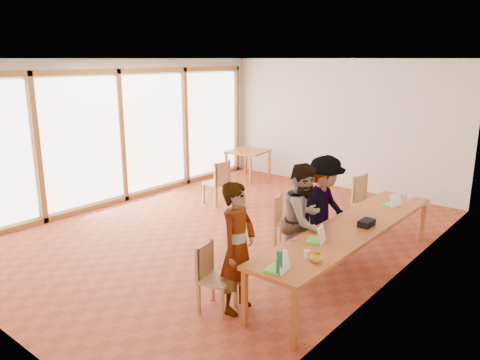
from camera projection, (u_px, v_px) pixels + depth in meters
name	position (u px, v px, depth m)	size (l,w,h in m)	color
ground	(227.00, 231.00, 8.36)	(8.00, 8.00, 0.00)	#A04126
wall_back	(339.00, 124.00, 10.96)	(6.00, 0.10, 3.00)	beige
wall_right	(398.00, 177.00, 6.13)	(0.10, 8.00, 3.00)	beige
window_wall	(121.00, 132.00, 9.82)	(0.10, 8.00, 3.00)	white
ceiling	(226.00, 57.00, 7.60)	(6.00, 8.00, 0.04)	white
communal_table	(352.00, 230.00, 6.48)	(0.80, 4.00, 0.75)	#A75A25
side_table	(248.00, 153.00, 11.82)	(0.90, 0.90, 0.75)	#A75A25
chair_near	(211.00, 270.00, 5.69)	(0.46, 0.46, 0.44)	tan
chair_mid	(283.00, 215.00, 7.61)	(0.51, 0.51, 0.46)	tan
chair_far	(302.00, 219.00, 7.30)	(0.55, 0.55, 0.49)	tan
chair_empty	(364.00, 196.00, 8.46)	(0.50, 0.50, 0.51)	tan
chair_spare	(219.00, 178.00, 9.76)	(0.47, 0.47, 0.50)	tan
person_near	(238.00, 248.00, 5.58)	(0.59, 0.39, 1.62)	gray
person_mid	(304.00, 221.00, 6.49)	(0.79, 0.62, 1.63)	gray
person_far	(323.00, 209.00, 6.98)	(1.06, 0.61, 1.63)	gray
laptop_near	(279.00, 266.00, 5.10)	(0.27, 0.29, 0.22)	#59D93B
laptop_mid	(318.00, 237.00, 5.91)	(0.28, 0.29, 0.21)	#59D93B
laptop_far	(393.00, 203.00, 7.34)	(0.27, 0.29, 0.21)	#59D93B
yellow_mug	(316.00, 258.00, 5.32)	(0.13, 0.13, 0.10)	gold
green_bottle	(279.00, 263.00, 4.99)	(0.07, 0.07, 0.28)	#186337
clear_glass	(307.00, 254.00, 5.45)	(0.07, 0.07, 0.09)	silver
condiment_cup	(410.00, 198.00, 7.68)	(0.08, 0.08, 0.06)	white
pink_phone	(295.00, 240.00, 5.97)	(0.05, 0.10, 0.01)	#F73FA1
black_pouch	(366.00, 223.00, 6.46)	(0.16, 0.26, 0.09)	black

